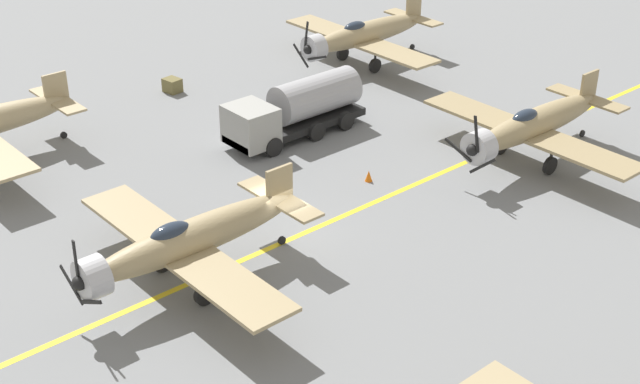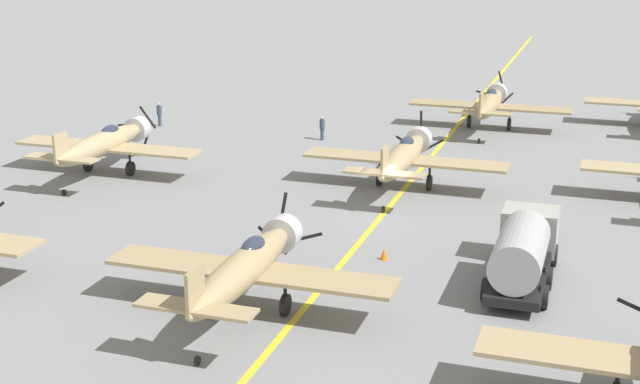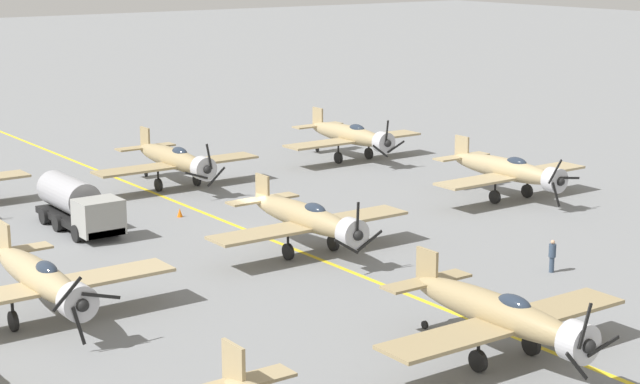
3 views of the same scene
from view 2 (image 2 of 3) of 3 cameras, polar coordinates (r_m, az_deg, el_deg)
The scene contains 10 objects.
ground_plane at distance 48.01m, azimuth 4.07°, elevation -1.41°, with size 400.00×400.00×0.00m, color slate.
taxiway_stripe at distance 48.01m, azimuth 4.07°, elevation -1.40°, with size 0.30×160.00×0.01m, color yellow.
airplane_near_center at distance 35.40m, azimuth -4.74°, elevation -4.81°, with size 12.00×9.98×3.78m.
airplane_mid_center at distance 51.93m, azimuth 5.37°, elevation 2.30°, with size 12.00×9.98×3.80m.
airplane_mid_left at distance 56.27m, azimuth -13.64°, elevation 3.04°, with size 12.00×9.98×3.65m.
airplane_far_center at distance 68.05m, azimuth 10.80°, elevation 5.59°, with size 12.00×9.98×3.74m.
fuel_tanker at distance 39.52m, azimuth 12.87°, elevation -3.60°, with size 2.68×8.00×2.98m.
ground_crew_walking at distance 69.45m, azimuth -10.24°, elevation 4.98°, with size 0.39×0.39×1.79m.
ground_crew_inspecting at distance 63.85m, azimuth 0.14°, elevation 4.17°, with size 0.38×0.38×1.73m.
traffic_cone at distance 41.57m, azimuth 4.12°, elevation -3.97°, with size 0.36×0.36×0.55m, color orange.
Camera 2 is at (11.11, -44.19, 15.13)m, focal length 50.00 mm.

